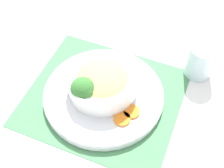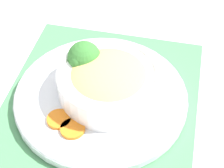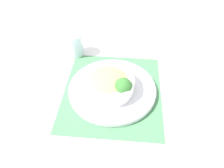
# 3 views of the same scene
# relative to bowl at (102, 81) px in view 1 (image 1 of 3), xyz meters

# --- Properties ---
(ground_plane) EXTENTS (4.00, 4.00, 0.00)m
(ground_plane) POSITION_rel_bowl_xyz_m (-0.01, 0.01, -0.05)
(ground_plane) COLOR white
(placemat) EXTENTS (0.42, 0.38, 0.00)m
(placemat) POSITION_rel_bowl_xyz_m (-0.01, 0.01, -0.05)
(placemat) COLOR #4C8C59
(placemat) RESTS_ON ground_plane
(plate) EXTENTS (0.32, 0.32, 0.02)m
(plate) POSITION_rel_bowl_xyz_m (-0.01, 0.01, -0.04)
(plate) COLOR silver
(plate) RESTS_ON placemat
(bowl) EXTENTS (0.19, 0.19, 0.07)m
(bowl) POSITION_rel_bowl_xyz_m (0.00, 0.00, 0.00)
(bowl) COLOR white
(bowl) RESTS_ON plate
(broccoli_floret) EXTENTS (0.06, 0.06, 0.08)m
(broccoli_floret) POSITION_rel_bowl_xyz_m (0.03, 0.05, 0.02)
(broccoli_floret) COLOR #84AD5B
(broccoli_floret) RESTS_ON plate
(carrot_slice_near) EXTENTS (0.04, 0.04, 0.01)m
(carrot_slice_near) POSITION_rel_bowl_xyz_m (-0.08, 0.07, -0.03)
(carrot_slice_near) COLOR orange
(carrot_slice_near) RESTS_ON plate
(carrot_slice_middle) EXTENTS (0.04, 0.04, 0.01)m
(carrot_slice_middle) POSITION_rel_bowl_xyz_m (-0.10, 0.04, -0.03)
(carrot_slice_middle) COLOR orange
(carrot_slice_middle) RESTS_ON plate
(water_glass) EXTENTS (0.08, 0.08, 0.10)m
(water_glass) POSITION_rel_bowl_xyz_m (-0.23, -0.16, -0.01)
(water_glass) COLOR silver
(water_glass) RESTS_ON ground_plane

